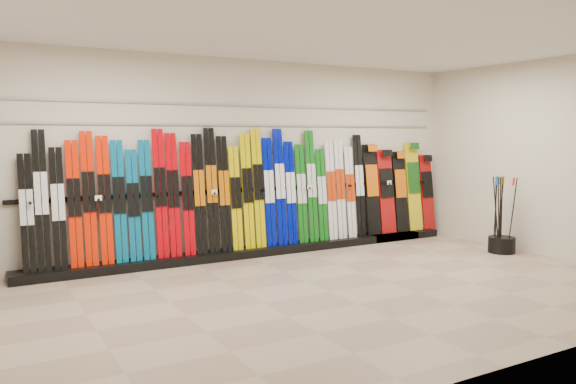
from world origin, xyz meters
TOP-DOWN VIEW (x-y plane):
  - floor at (0.00, 0.00)m, footprint 8.00×8.00m
  - back_wall at (0.00, 2.50)m, footprint 8.00×0.00m
  - right_wall at (4.00, 0.00)m, footprint 0.00×5.00m
  - ceiling at (0.00, 0.00)m, footprint 8.00×8.00m
  - ski_rack_base at (0.22, 2.28)m, footprint 8.00×0.40m
  - skis at (-0.45, 2.33)m, footprint 5.37×0.23m
  - snowboards at (3.07, 2.35)m, footprint 1.56×0.25m
  - pole_bin at (3.60, 0.52)m, footprint 0.41×0.41m
  - ski_poles at (3.57, 0.55)m, footprint 0.28×0.37m
  - slatwall_rail_0 at (0.00, 2.48)m, footprint 7.60×0.02m
  - slatwall_rail_1 at (0.00, 2.48)m, footprint 7.60×0.02m

SIDE VIEW (x-z plane):
  - floor at x=0.00m, z-range 0.00..0.00m
  - ski_rack_base at x=0.22m, z-range 0.00..0.12m
  - pole_bin at x=3.60m, z-range 0.00..0.25m
  - ski_poles at x=3.57m, z-range 0.02..1.20m
  - snowboards at x=3.07m, z-range 0.07..1.66m
  - skis at x=-0.45m, z-range 0.05..1.88m
  - back_wall at x=0.00m, z-range -2.50..5.50m
  - right_wall at x=4.00m, z-range -1.00..4.00m
  - slatwall_rail_0 at x=0.00m, z-range 1.98..2.02m
  - slatwall_rail_1 at x=0.00m, z-range 2.28..2.31m
  - ceiling at x=0.00m, z-range 3.00..3.00m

